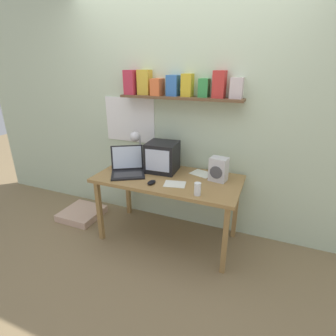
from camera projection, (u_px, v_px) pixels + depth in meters
name	position (u px, v px, depth m)	size (l,w,h in m)	color
ground_plane	(168.00, 237.00, 2.92)	(12.00, 12.00, 0.00)	#87704D
back_wall	(183.00, 113.00, 2.80)	(5.60, 0.24, 2.60)	beige
corner_desk	(168.00, 183.00, 2.68)	(1.45, 0.71, 0.73)	#9D7743
crt_monitor	(162.00, 157.00, 2.76)	(0.33, 0.32, 0.31)	black
laptop	(128.00, 167.00, 2.73)	(0.45, 0.44, 0.27)	black
desk_lamp	(136.00, 141.00, 2.83)	(0.14, 0.17, 0.40)	silver
juice_glass	(198.00, 190.00, 2.27)	(0.06, 0.06, 0.12)	white
space_heater	(219.00, 169.00, 2.54)	(0.18, 0.15, 0.23)	silver
computer_mouse	(152.00, 182.00, 2.50)	(0.08, 0.11, 0.03)	black
loose_paper_near_laptop	(202.00, 174.00, 2.74)	(0.25, 0.22, 0.00)	white
printed_handout	(175.00, 184.00, 2.49)	(0.23, 0.19, 0.00)	silver
floor_cushion	(82.00, 213.00, 3.30)	(0.46, 0.46, 0.09)	#D1AA92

